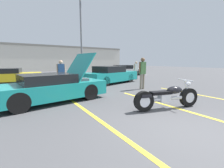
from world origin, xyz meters
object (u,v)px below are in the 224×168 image
at_px(motorcycle, 167,97).
at_px(parked_car_right_row, 124,70).
at_px(light_pole, 82,32).
at_px(show_car_hood_open, 53,87).
at_px(spectator_midground, 136,69).
at_px(parked_car_left_row, 8,76).
at_px(spectator_by_show_car, 142,70).
at_px(spectator_near_motorcycle, 61,72).
at_px(parked_car_mid_row, 111,75).

height_order(motorcycle, parked_car_right_row, parked_car_right_row).
height_order(light_pole, show_car_hood_open, light_pole).
distance_m(light_pole, spectator_midground, 6.88).
relative_size(parked_car_left_row, spectator_midground, 2.85).
xyz_separation_m(spectator_by_show_car, spectator_midground, (2.88, 3.84, -0.14)).
height_order(motorcycle, spectator_near_motorcycle, spectator_near_motorcycle).
xyz_separation_m(light_pole, motorcycle, (-1.65, -11.97, -4.18)).
distance_m(parked_car_left_row, spectator_near_motorcycle, 4.99).
distance_m(show_car_hood_open, spectator_midground, 8.75).
xyz_separation_m(show_car_hood_open, parked_car_left_row, (-1.80, 6.98, -0.01)).
height_order(motorcycle, parked_car_mid_row, parked_car_mid_row).
bearing_deg(parked_car_left_row, light_pole, 25.21).
relative_size(show_car_hood_open, parked_car_left_row, 0.95).
distance_m(motorcycle, spectator_midground, 8.48).
xyz_separation_m(motorcycle, spectator_midground, (4.73, 7.01, 0.54)).
relative_size(parked_car_left_row, parked_car_right_row, 0.94).
bearing_deg(motorcycle, spectator_midground, 70.11).
bearing_deg(spectator_near_motorcycle, parked_car_mid_row, 4.69).
xyz_separation_m(light_pole, show_car_hood_open, (-4.71, -8.93, -4.02)).
xyz_separation_m(spectator_near_motorcycle, spectator_midground, (6.75, 1.08, -0.04)).
bearing_deg(show_car_hood_open, light_pole, 53.45).
bearing_deg(parked_car_mid_row, spectator_by_show_car, -100.61).
bearing_deg(spectator_midground, spectator_by_show_car, -126.82).
height_order(parked_car_left_row, spectator_by_show_car, spectator_by_show_car).
relative_size(motorcycle, spectator_by_show_car, 1.33).
height_order(show_car_hood_open, parked_car_right_row, show_car_hood_open).
xyz_separation_m(parked_car_left_row, spectator_near_motorcycle, (2.84, -4.08, 0.43)).
bearing_deg(spectator_near_motorcycle, show_car_hood_open, -109.73).
height_order(show_car_hood_open, spectator_near_motorcycle, show_car_hood_open).
height_order(parked_car_left_row, spectator_midground, spectator_midground).
bearing_deg(light_pole, spectator_midground, -58.14).
bearing_deg(parked_car_right_row, parked_car_left_row, -155.88).
bearing_deg(show_car_hood_open, spectator_midground, 18.28).
xyz_separation_m(parked_car_right_row, spectator_by_show_car, (-4.61, -7.98, 0.51)).
distance_m(motorcycle, parked_car_right_row, 12.89).
bearing_deg(light_pole, motorcycle, -97.83).
relative_size(motorcycle, parked_car_mid_row, 0.52).
bearing_deg(motorcycle, parked_car_right_row, 73.99).
bearing_deg(spectator_near_motorcycle, light_pole, 58.70).
distance_m(parked_car_left_row, spectator_midground, 10.06).
height_order(parked_car_left_row, parked_car_right_row, parked_car_right_row).
relative_size(motorcycle, parked_car_left_row, 0.53).
bearing_deg(spectator_near_motorcycle, parked_car_left_row, 124.81).
xyz_separation_m(light_pole, spectator_near_motorcycle, (-3.67, -6.03, -3.59)).
bearing_deg(parked_car_right_row, spectator_by_show_car, -101.61).
bearing_deg(spectator_by_show_car, light_pole, 91.33).
distance_m(spectator_by_show_car, spectator_midground, 4.80).
height_order(motorcycle, spectator_midground, spectator_midground).
xyz_separation_m(light_pole, parked_car_left_row, (-6.51, -1.95, -4.03)).
bearing_deg(spectator_near_motorcycle, spectator_midground, 9.06).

